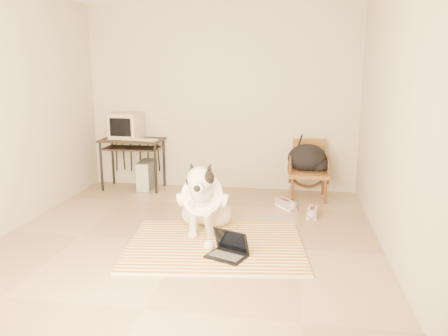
% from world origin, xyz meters
% --- Properties ---
extents(floor, '(4.50, 4.50, 0.00)m').
position_xyz_m(floor, '(0.00, 0.00, 0.00)').
color(floor, '#9C8060').
rests_on(floor, ground).
extents(wall_back, '(4.50, 0.00, 4.50)m').
position_xyz_m(wall_back, '(0.00, 2.25, 1.35)').
color(wall_back, '#BDB49B').
rests_on(wall_back, floor).
extents(wall_front, '(4.50, 0.00, 4.50)m').
position_xyz_m(wall_front, '(0.00, -2.25, 1.35)').
color(wall_front, '#BDB49B').
rests_on(wall_front, floor).
extents(wall_right, '(0.00, 4.50, 4.50)m').
position_xyz_m(wall_right, '(2.00, 0.00, 1.35)').
color(wall_right, '#BDB49B').
rests_on(wall_right, floor).
extents(rug, '(1.92, 1.56, 0.02)m').
position_xyz_m(rug, '(0.32, -0.05, 0.01)').
color(rug, '#DE5F0B').
rests_on(rug, floor).
extents(dog, '(0.58, 1.19, 0.87)m').
position_xyz_m(dog, '(0.13, 0.34, 0.35)').
color(dog, silver).
rests_on(dog, rug).
extents(laptop, '(0.43, 0.38, 0.25)m').
position_xyz_m(laptop, '(0.50, -0.31, 0.08)').
color(laptop, black).
rests_on(laptop, rug).
extents(computer_desk, '(0.91, 0.51, 0.76)m').
position_xyz_m(computer_desk, '(-1.29, 1.95, 0.65)').
color(computer_desk, black).
rests_on(computer_desk, floor).
extents(crt_monitor, '(0.45, 0.44, 0.38)m').
position_xyz_m(crt_monitor, '(-1.39, 2.02, 0.95)').
color(crt_monitor, '#B4A78D').
rests_on(crt_monitor, computer_desk).
extents(desk_keyboard, '(0.39, 0.22, 0.02)m').
position_xyz_m(desk_keyboard, '(-1.06, 1.85, 0.77)').
color(desk_keyboard, '#B4A78D').
rests_on(desk_keyboard, computer_desk).
extents(pc_tower, '(0.21, 0.47, 0.43)m').
position_xyz_m(pc_tower, '(-1.09, 1.96, 0.22)').
color(pc_tower, '#48484A').
rests_on(pc_tower, floor).
extents(rattan_chair, '(0.53, 0.52, 0.80)m').
position_xyz_m(rattan_chair, '(1.30, 1.89, 0.40)').
color(rattan_chair, brown).
rests_on(rattan_chair, floor).
extents(backpack, '(0.57, 0.44, 0.39)m').
position_xyz_m(backpack, '(1.30, 1.87, 0.55)').
color(backpack, black).
rests_on(backpack, rattan_chair).
extents(sneaker_left, '(0.29, 0.33, 0.11)m').
position_xyz_m(sneaker_left, '(1.01, 1.34, 0.05)').
color(sneaker_left, white).
rests_on(sneaker_left, floor).
extents(sneaker_right, '(0.15, 0.30, 0.10)m').
position_xyz_m(sneaker_right, '(1.34, 1.06, 0.05)').
color(sneaker_right, white).
rests_on(sneaker_right, floor).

